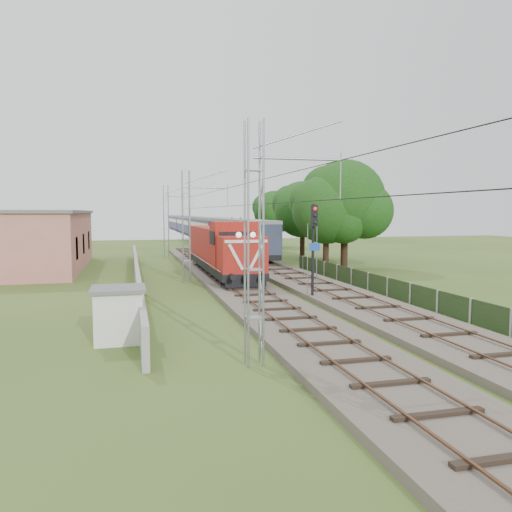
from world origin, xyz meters
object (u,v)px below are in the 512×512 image
object	(u,v)px
locomotive	(222,249)
coach_rake	(197,226)
signal_post	(314,234)
relay_hut	(119,314)

from	to	relation	value
locomotive	coach_rake	world-z (taller)	locomotive
coach_rake	signal_post	distance (m)	63.63
coach_rake	signal_post	world-z (taller)	signal_post
locomotive	relay_hut	distance (m)	19.58
locomotive	signal_post	size ratio (longest dim) A/B	3.07
coach_rake	signal_post	bearing A→B (deg)	-91.62
locomotive	coach_rake	bearing A→B (deg)	84.52
coach_rake	relay_hut	bearing A→B (deg)	-100.02
signal_post	relay_hut	distance (m)	12.79
locomotive	signal_post	bearing A→B (deg)	-74.38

